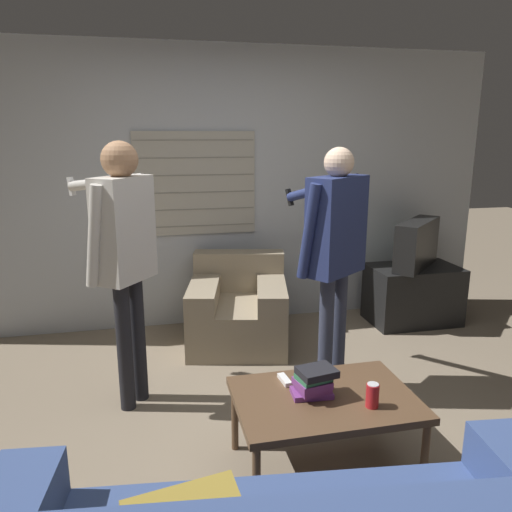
# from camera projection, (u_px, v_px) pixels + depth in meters

# --- Properties ---
(ground_plane) EXTENTS (16.00, 16.00, 0.00)m
(ground_plane) POSITION_uv_depth(u_px,v_px,m) (277.00, 438.00, 3.00)
(ground_plane) COLOR #7F705B
(wall_back) EXTENTS (5.20, 0.08, 2.55)m
(wall_back) POSITION_uv_depth(u_px,v_px,m) (221.00, 189.00, 4.62)
(wall_back) COLOR #ADB2B7
(wall_back) RESTS_ON ground_plane
(armchair_beige) EXTENTS (0.98, 1.03, 0.74)m
(armchair_beige) POSITION_uv_depth(u_px,v_px,m) (238.00, 309.00, 4.34)
(armchair_beige) COLOR gray
(armchair_beige) RESTS_ON ground_plane
(coffee_table) EXTENTS (0.95, 0.65, 0.44)m
(coffee_table) POSITION_uv_depth(u_px,v_px,m) (325.00, 403.00, 2.63)
(coffee_table) COLOR brown
(coffee_table) RESTS_ON ground_plane
(tv_stand) EXTENTS (0.83, 0.52, 0.55)m
(tv_stand) POSITION_uv_depth(u_px,v_px,m) (413.00, 294.00, 4.80)
(tv_stand) COLOR black
(tv_stand) RESTS_ON ground_plane
(tv) EXTENTS (0.68, 0.67, 0.44)m
(tv) POSITION_uv_depth(u_px,v_px,m) (417.00, 244.00, 4.68)
(tv) COLOR black
(tv) RESTS_ON tv_stand
(person_left_standing) EXTENTS (0.59, 0.80, 1.74)m
(person_left_standing) POSITION_uv_depth(u_px,v_px,m) (123.00, 243.00, 3.14)
(person_left_standing) COLOR black
(person_left_standing) RESTS_ON ground_plane
(person_right_standing) EXTENTS (0.54, 0.87, 1.70)m
(person_right_standing) POSITION_uv_depth(u_px,v_px,m) (334.00, 241.00, 3.32)
(person_right_standing) COLOR #33384C
(person_right_standing) RESTS_ON ground_plane
(book_stack) EXTENTS (0.23, 0.19, 0.16)m
(book_stack) POSITION_uv_depth(u_px,v_px,m) (314.00, 382.00, 2.60)
(book_stack) COLOR #75387F
(book_stack) RESTS_ON coffee_table
(soda_can) EXTENTS (0.07, 0.07, 0.13)m
(soda_can) POSITION_uv_depth(u_px,v_px,m) (372.00, 395.00, 2.51)
(soda_can) COLOR red
(soda_can) RESTS_ON coffee_table
(spare_remote) EXTENTS (0.05, 0.13, 0.02)m
(spare_remote) POSITION_uv_depth(u_px,v_px,m) (285.00, 380.00, 2.77)
(spare_remote) COLOR white
(spare_remote) RESTS_ON coffee_table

